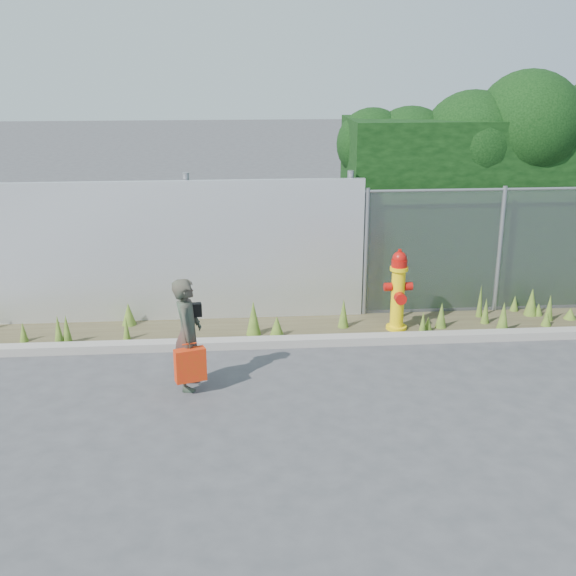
{
  "coord_description": "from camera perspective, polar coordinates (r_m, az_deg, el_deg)",
  "views": [
    {
      "loc": [
        -1.04,
        -7.77,
        3.97
      ],
      "look_at": [
        -0.3,
        1.4,
        1.0
      ],
      "focal_mm": 45.0,
      "sensor_mm": 36.0,
      "label": 1
    }
  ],
  "objects": [
    {
      "name": "curb",
      "position": [
        10.39,
        1.48,
        -4.22
      ],
      "size": [
        16.0,
        0.22,
        0.12
      ],
      "primitive_type": "cube",
      "color": "gray",
      "rests_on": "ground"
    },
    {
      "name": "fire_hydrant",
      "position": [
        10.88,
        8.69,
        -0.29
      ],
      "size": [
        0.42,
        0.38,
        1.27
      ],
      "rotation": [
        0.0,
        0.0,
        0.01
      ],
      "color": "yellow",
      "rests_on": "ground"
    },
    {
      "name": "chainlink_fence",
      "position": [
        12.35,
        20.93,
        2.94
      ],
      "size": [
        6.5,
        0.07,
        2.05
      ],
      "color": "gray",
      "rests_on": "ground"
    },
    {
      "name": "woman",
      "position": [
        8.96,
        -7.93,
        -3.62
      ],
      "size": [
        0.38,
        0.55,
        1.42
      ],
      "primitive_type": "imported",
      "rotation": [
        0.0,
        0.0,
        1.49
      ],
      "color": "#0E5B41",
      "rests_on": "ground"
    },
    {
      "name": "ground",
      "position": [
        8.78,
        2.72,
        -8.99
      ],
      "size": [
        80.0,
        80.0,
        0.0
      ],
      "primitive_type": "plane",
      "color": "#3D3D40",
      "rests_on": "ground"
    },
    {
      "name": "red_tote_bag",
      "position": [
        8.87,
        -7.73,
        -6.04
      ],
      "size": [
        0.38,
        0.14,
        0.49
      ],
      "rotation": [
        0.0,
        0.0,
        0.31
      ],
      "color": "#BF370A"
    },
    {
      "name": "black_shoulder_bag",
      "position": [
        8.96,
        -7.56,
        -1.74
      ],
      "size": [
        0.22,
        0.09,
        0.17
      ],
      "rotation": [
        0.0,
        0.0,
        0.15
      ],
      "color": "black"
    },
    {
      "name": "hedge",
      "position": [
        13.13,
        20.26,
        8.45
      ],
      "size": [
        7.45,
        2.06,
        3.78
      ],
      "color": "black",
      "rests_on": "ground"
    },
    {
      "name": "weed_strip",
      "position": [
        11.0,
        3.32,
        -2.55
      ],
      "size": [
        16.0,
        1.33,
        0.53
      ],
      "color": "#433B26",
      "rests_on": "ground"
    },
    {
      "name": "corrugated_fence",
      "position": [
        11.36,
        -15.67,
        2.61
      ],
      "size": [
        8.5,
        0.21,
        2.3
      ],
      "color": "silver",
      "rests_on": "ground"
    }
  ]
}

